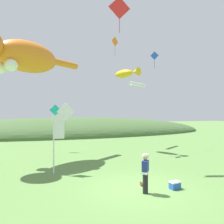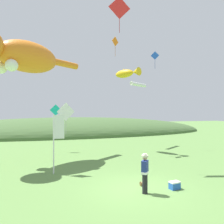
{
  "view_description": "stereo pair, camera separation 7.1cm",
  "coord_description": "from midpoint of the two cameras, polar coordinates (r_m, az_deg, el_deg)",
  "views": [
    {
      "loc": [
        -4.27,
        -9.43,
        3.68
      ],
      "look_at": [
        0.0,
        4.0,
        3.64
      ],
      "focal_mm": 35.0,
      "sensor_mm": 36.0,
      "label": 1
    },
    {
      "loc": [
        -4.2,
        -9.45,
        3.68
      ],
      "look_at": [
        0.0,
        4.0,
        3.64
      ],
      "focal_mm": 35.0,
      "sensor_mm": 36.0,
      "label": 2
    }
  ],
  "objects": [
    {
      "name": "kite_fish_windsock",
      "position": [
        20.8,
        3.98,
        10.06
      ],
      "size": [
        1.99,
        2.88,
        0.87
      ],
      "color": "gold"
    },
    {
      "name": "kite_diamond_red",
      "position": [
        16.1,
        2.09,
        25.53
      ],
      "size": [
        1.51,
        0.11,
        2.42
      ],
      "color": "red"
    },
    {
      "name": "ground_plane",
      "position": [
        10.98,
        6.8,
        -19.41
      ],
      "size": [
        120.0,
        120.0,
        0.0
      ],
      "primitive_type": "plane",
      "color": "#5B8442"
    },
    {
      "name": "picnic_cooler",
      "position": [
        11.29,
        16.21,
        -17.89
      ],
      "size": [
        0.53,
        0.4,
        0.36
      ],
      "color": "blue",
      "rests_on": "ground"
    },
    {
      "name": "kite_diamond_orange",
      "position": [
        20.54,
        0.94,
        17.88
      ],
      "size": [
        0.77,
        0.49,
        1.79
      ],
      "color": "orange"
    },
    {
      "name": "kite_tube_streamer",
      "position": [
        23.84,
        6.97,
        7.14
      ],
      "size": [
        2.5,
        1.82,
        0.44
      ],
      "color": "white"
    },
    {
      "name": "distant_hill_ridge",
      "position": [
        36.88,
        -10.71,
        -5.56
      ],
      "size": [
        48.46,
        15.93,
        5.4
      ],
      "color": "#426033",
      "rests_on": "ground"
    },
    {
      "name": "kite_diamond_blue",
      "position": [
        23.39,
        11.24,
        14.19
      ],
      "size": [
        0.74,
        0.46,
        1.75
      ],
      "color": "blue"
    },
    {
      "name": "kite_diamond_white",
      "position": [
        14.93,
        -11.82,
        0.0
      ],
      "size": [
        1.21,
        0.28,
        2.13
      ],
      "color": "white"
    },
    {
      "name": "festival_attendant",
      "position": [
        10.24,
        8.79,
        -15.28
      ],
      "size": [
        0.47,
        0.49,
        1.77
      ],
      "color": "black",
      "rests_on": "ground"
    },
    {
      "name": "kite_spool",
      "position": [
        11.42,
        8.03,
        -18.05
      ],
      "size": [
        0.17,
        0.22,
        0.22
      ],
      "color": "olive",
      "rests_on": "ground"
    },
    {
      "name": "festival_banner_pole",
      "position": [
        13.37,
        -14.13,
        -5.82
      ],
      "size": [
        0.66,
        0.08,
        3.51
      ],
      "color": "silver",
      "rests_on": "ground"
    },
    {
      "name": "kite_giant_cat",
      "position": [
        17.4,
        -22.71,
        13.46
      ],
      "size": [
        7.51,
        5.9,
        2.69
      ],
      "color": "orange"
    },
    {
      "name": "kite_diamond_teal",
      "position": [
        20.81,
        -14.41,
        0.44
      ],
      "size": [
        1.04,
        0.15,
        1.95
      ],
      "color": "#19BFBF"
    }
  ]
}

